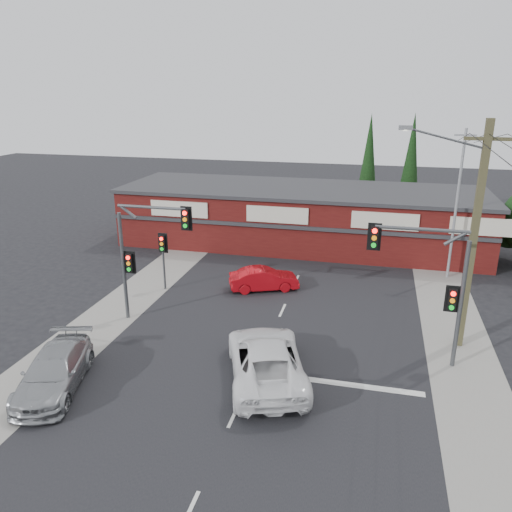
% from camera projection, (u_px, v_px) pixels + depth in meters
% --- Properties ---
extents(ground, '(120.00, 120.00, 0.00)m').
position_uv_depth(ground, '(262.00, 354.00, 21.92)').
color(ground, black).
rests_on(ground, ground).
extents(road_strip, '(14.00, 70.00, 0.01)m').
position_uv_depth(road_strip, '(283.00, 308.00, 26.52)').
color(road_strip, black).
rests_on(road_strip, ground).
extents(verge_left, '(3.00, 70.00, 0.02)m').
position_uv_depth(verge_left, '(137.00, 293.00, 28.44)').
color(verge_left, gray).
rests_on(verge_left, ground).
extents(verge_right, '(3.00, 70.00, 0.02)m').
position_uv_depth(verge_right, '(453.00, 325.00, 24.60)').
color(verge_right, gray).
rests_on(verge_right, ground).
extents(stop_line, '(6.50, 0.35, 0.01)m').
position_uv_depth(stop_line, '(339.00, 383.00, 19.74)').
color(stop_line, silver).
rests_on(stop_line, ground).
extents(white_suv, '(4.65, 6.73, 1.71)m').
position_uv_depth(white_suv, '(266.00, 359.00, 19.87)').
color(white_suv, white).
rests_on(white_suv, ground).
extents(silver_suv, '(3.37, 5.44, 1.47)m').
position_uv_depth(silver_suv, '(54.00, 371.00, 19.24)').
color(silver_suv, '#9B9EA0').
rests_on(silver_suv, ground).
extents(red_sedan, '(4.19, 2.79, 1.31)m').
position_uv_depth(red_sedan, '(264.00, 279.00, 28.82)').
color(red_sedan, '#B70B13').
rests_on(red_sedan, ground).
extents(lane_dashes, '(0.12, 60.67, 0.01)m').
position_uv_depth(lane_dashes, '(302.00, 268.00, 32.54)').
color(lane_dashes, silver).
rests_on(lane_dashes, ground).
extents(shop_building, '(27.30, 8.40, 4.22)m').
position_uv_depth(shop_building, '(301.00, 216.00, 37.10)').
color(shop_building, '#450E0D').
rests_on(shop_building, ground).
extents(conifer_near, '(1.80, 1.80, 9.25)m').
position_uv_depth(conifer_near, '(369.00, 160.00, 41.48)').
color(conifer_near, '#2D2116').
rests_on(conifer_near, ground).
extents(conifer_far, '(1.80, 1.80, 9.25)m').
position_uv_depth(conifer_far, '(411.00, 158.00, 42.53)').
color(conifer_far, '#2D2116').
rests_on(conifer_far, ground).
extents(traffic_mast_left, '(3.77, 0.27, 5.97)m').
position_uv_depth(traffic_mast_left, '(142.00, 246.00, 23.97)').
color(traffic_mast_left, '#47494C').
rests_on(traffic_mast_left, ground).
extents(traffic_mast_right, '(3.96, 0.27, 5.97)m').
position_uv_depth(traffic_mast_right, '(434.00, 276.00, 20.04)').
color(traffic_mast_right, '#47494C').
rests_on(traffic_mast_right, ground).
extents(pedestal_signal, '(0.55, 0.27, 3.38)m').
position_uv_depth(pedestal_signal, '(163.00, 250.00, 28.31)').
color(pedestal_signal, '#47494C').
rests_on(pedestal_signal, ground).
extents(utility_pole, '(4.38, 0.59, 10.00)m').
position_uv_depth(utility_pole, '(471.00, 231.00, 21.06)').
color(utility_pole, brown).
rests_on(utility_pole, ground).
extents(steel_pole, '(1.20, 0.16, 9.00)m').
position_uv_depth(steel_pole, '(457.00, 203.00, 29.44)').
color(steel_pole, gray).
rests_on(steel_pole, ground).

